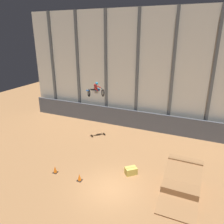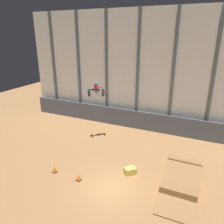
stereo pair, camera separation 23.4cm
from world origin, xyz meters
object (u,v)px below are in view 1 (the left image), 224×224
object	(u,v)px
dirt_ramp	(182,182)
rider_bike_solo	(96,91)
hay_bale_trackside	(131,171)
traffic_cone_arena_edge	(55,170)
traffic_cone_near_ramp	(79,177)

from	to	relation	value
dirt_ramp	rider_bike_solo	size ratio (longest dim) A/B	2.68
dirt_ramp	hay_bale_trackside	distance (m)	3.90
rider_bike_solo	traffic_cone_arena_edge	xyz separation A→B (m)	(-0.35, -6.51, -4.94)
hay_bale_trackside	traffic_cone_near_ramp	bearing A→B (deg)	-144.11
traffic_cone_near_ramp	rider_bike_solo	bearing A→B (deg)	106.46
dirt_ramp	hay_bale_trackside	xyz separation A→B (m)	(-3.86, 0.34, -0.40)
dirt_ramp	traffic_cone_near_ramp	size ratio (longest dim) A/B	7.54
traffic_cone_arena_edge	rider_bike_solo	bearing A→B (deg)	86.92
hay_bale_trackside	rider_bike_solo	bearing A→B (deg)	140.79
traffic_cone_arena_edge	hay_bale_trackside	xyz separation A→B (m)	(5.54, 2.27, -0.00)
rider_bike_solo	traffic_cone_near_ramp	size ratio (longest dim) A/B	2.82
traffic_cone_arena_edge	dirt_ramp	bearing A→B (deg)	11.64
dirt_ramp	traffic_cone_arena_edge	xyz separation A→B (m)	(-9.40, -1.94, -0.40)
traffic_cone_arena_edge	hay_bale_trackside	size ratio (longest dim) A/B	0.54
dirt_ramp	traffic_cone_arena_edge	distance (m)	9.61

